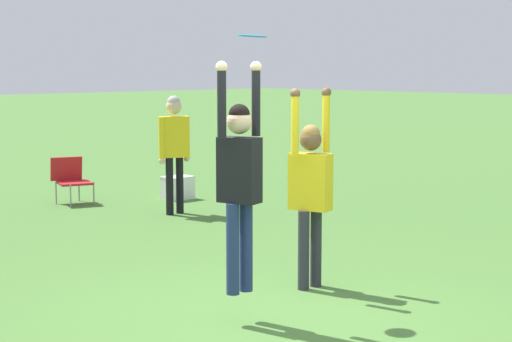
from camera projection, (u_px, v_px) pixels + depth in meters
ground_plane at (272, 323)px, 7.82m from camera, size 120.00×120.00×0.00m
person_jumping at (239, 172)px, 7.69m from camera, size 0.52×0.41×2.10m
person_defending at (310, 183)px, 8.94m from camera, size 0.58×0.47×2.12m
frisbee at (252, 36)px, 8.14m from camera, size 0.28×0.28×0.04m
camping_chair_5 at (71, 177)px, 14.60m from camera, size 0.69×0.74×0.79m
person_spectator_far at (174, 142)px, 13.47m from camera, size 0.61×0.39×1.88m
cooler_box at (177, 188)px, 15.10m from camera, size 0.50×0.39×0.41m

